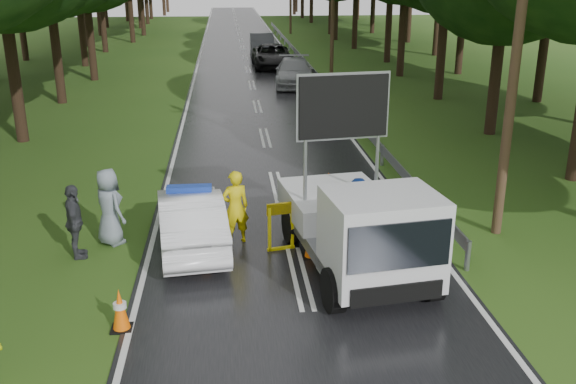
{
  "coord_description": "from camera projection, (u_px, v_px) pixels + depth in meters",
  "views": [
    {
      "loc": [
        -1.44,
        -12.33,
        6.29
      ],
      "look_at": [
        -0.07,
        1.87,
        1.3
      ],
      "focal_mm": 40.0,
      "sensor_mm": 36.0,
      "label": 1
    }
  ],
  "objects": [
    {
      "name": "cone_left_mid",
      "position": [
        206.0,
        257.0,
        13.96
      ],
      "size": [
        0.33,
        0.33,
        0.71
      ],
      "color": "black",
      "rests_on": "ground"
    },
    {
      "name": "queue_car_first",
      "position": [
        321.0,
        106.0,
        27.62
      ],
      "size": [
        1.96,
        4.05,
        1.33
      ],
      "primitive_type": "imported",
      "rotation": [
        0.0,
        0.0,
        -0.1
      ],
      "color": "#3C3F43",
      "rests_on": "ground"
    },
    {
      "name": "road",
      "position": [
        248.0,
        70.0,
        41.97
      ],
      "size": [
        7.0,
        140.0,
        0.02
      ],
      "primitive_type": "cube",
      "color": "black",
      "rests_on": "ground"
    },
    {
      "name": "cone_right",
      "position": [
        392.0,
        231.0,
        15.3
      ],
      "size": [
        0.34,
        0.34,
        0.73
      ],
      "color": "black",
      "rests_on": "ground"
    },
    {
      "name": "queue_car_fourth",
      "position": [
        262.0,
        45.0,
        48.32
      ],
      "size": [
        1.8,
        5.01,
        1.64
      ],
      "primitive_type": "imported",
      "rotation": [
        0.0,
        0.0,
        -0.01
      ],
      "color": "#3C3E43",
      "rests_on": "ground"
    },
    {
      "name": "police_sedan",
      "position": [
        191.0,
        219.0,
        15.09
      ],
      "size": [
        1.95,
        4.34,
        1.52
      ],
      "rotation": [
        0.0,
        0.0,
        3.26
      ],
      "color": "white",
      "rests_on": "ground"
    },
    {
      "name": "queue_car_second",
      "position": [
        294.0,
        72.0,
        36.07
      ],
      "size": [
        2.57,
        5.31,
        1.49
      ],
      "primitive_type": "imported",
      "rotation": [
        0.0,
        0.0,
        -0.09
      ],
      "color": "gray",
      "rests_on": "ground"
    },
    {
      "name": "guardrail",
      "position": [
        305.0,
        61.0,
        41.82
      ],
      "size": [
        0.12,
        60.06,
        0.7
      ],
      "color": "gray",
      "rests_on": "ground"
    },
    {
      "name": "cone_far",
      "position": [
        328.0,
        185.0,
        18.49
      ],
      "size": [
        0.36,
        0.36,
        0.76
      ],
      "color": "black",
      "rests_on": "ground"
    },
    {
      "name": "bystander_right",
      "position": [
        109.0,
        207.0,
        15.2
      ],
      "size": [
        1.05,
        1.08,
        1.87
      ],
      "primitive_type": "imported",
      "rotation": [
        0.0,
        0.0,
        2.3
      ],
      "color": "gray",
      "rests_on": "ground"
    },
    {
      "name": "ground",
      "position": [
        300.0,
        277.0,
        13.79
      ],
      "size": [
        160.0,
        160.0,
        0.0
      ],
      "primitive_type": "plane",
      "color": "#294E16",
      "rests_on": "ground"
    },
    {
      "name": "queue_car_third",
      "position": [
        272.0,
        56.0,
        42.59
      ],
      "size": [
        2.56,
        5.49,
        1.52
      ],
      "primitive_type": "imported",
      "rotation": [
        0.0,
        0.0,
        0.01
      ],
      "color": "black",
      "rests_on": "ground"
    },
    {
      "name": "bystander_mid",
      "position": [
        75.0,
        222.0,
        14.46
      ],
      "size": [
        0.64,
        1.1,
        1.75
      ],
      "primitive_type": "imported",
      "rotation": [
        0.0,
        0.0,
        1.79
      ],
      "color": "#38393F",
      "rests_on": "ground"
    },
    {
      "name": "barrier",
      "position": [
        326.0,
        209.0,
        15.14
      ],
      "size": [
        2.83,
        0.69,
        1.19
      ],
      "rotation": [
        0.0,
        0.0,
        0.22
      ],
      "color": "yellow",
      "rests_on": "ground"
    },
    {
      "name": "cone_near_left",
      "position": [
        120.0,
        310.0,
        11.68
      ],
      "size": [
        0.39,
        0.39,
        0.83
      ],
      "color": "black",
      "rests_on": "ground"
    },
    {
      "name": "civilian",
      "position": [
        359.0,
        216.0,
        14.68
      ],
      "size": [
        1.09,
        0.99,
        1.82
      ],
      "primitive_type": "imported",
      "rotation": [
        0.0,
        0.0,
        0.41
      ],
      "color": "#173B96",
      "rests_on": "ground"
    },
    {
      "name": "utility_pole_near",
      "position": [
        520.0,
        26.0,
        14.47
      ],
      "size": [
        1.4,
        0.24,
        10.0
      ],
      "color": "#473721",
      "rests_on": "ground"
    },
    {
      "name": "cone_center",
      "position": [
        311.0,
        241.0,
        14.63
      ],
      "size": [
        0.39,
        0.39,
        0.82
      ],
      "color": "black",
      "rests_on": "ground"
    },
    {
      "name": "work_truck",
      "position": [
        360.0,
        226.0,
        13.64
      ],
      "size": [
        2.95,
        5.41,
        4.11
      ],
      "rotation": [
        0.0,
        0.0,
        0.14
      ],
      "color": "gray",
      "rests_on": "ground"
    },
    {
      "name": "officer",
      "position": [
        235.0,
        207.0,
        15.25
      ],
      "size": [
        0.76,
        0.6,
        1.82
      ],
      "primitive_type": "imported",
      "rotation": [
        0.0,
        0.0,
        3.41
      ],
      "color": "yellow",
      "rests_on": "ground"
    }
  ]
}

